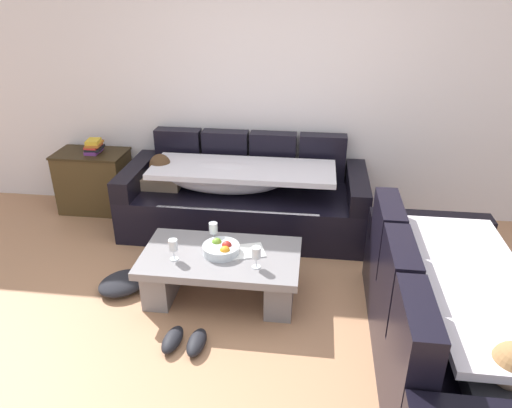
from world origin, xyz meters
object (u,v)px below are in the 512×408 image
(couch_near_window, at_px, (452,326))
(book_stack_on_cabinet, at_px, (94,146))
(coffee_table, at_px, (221,270))
(pair_of_shoes, at_px, (185,341))
(fruit_bowl, at_px, (221,249))
(wine_glass_near_left, at_px, (173,246))
(wine_glass_far_back, at_px, (213,229))
(couch_along_wall, at_px, (241,197))
(wine_glass_near_right, at_px, (256,253))
(crumpled_garment, at_px, (123,283))
(side_cabinet, at_px, (95,181))
(open_magazine, at_px, (246,251))

(couch_near_window, distance_m, book_stack_on_cabinet, 3.69)
(coffee_table, height_order, pair_of_shoes, coffee_table)
(fruit_bowl, bearing_deg, wine_glass_near_left, -158.97)
(wine_glass_far_back, bearing_deg, book_stack_on_cabinet, 141.47)
(pair_of_shoes, bearing_deg, couch_along_wall, 85.95)
(couch_near_window, xyz_separation_m, pair_of_shoes, (-1.70, -0.02, -0.29))
(wine_glass_near_left, relative_size, wine_glass_near_right, 1.00)
(couch_near_window, bearing_deg, wine_glass_far_back, 65.51)
(couch_near_window, xyz_separation_m, wine_glass_near_right, (-1.27, 0.43, 0.16))
(couch_along_wall, xyz_separation_m, pair_of_shoes, (-0.12, -1.72, -0.29))
(couch_along_wall, bearing_deg, pair_of_shoes, -94.05)
(couch_along_wall, xyz_separation_m, crumpled_garment, (-0.78, -1.15, -0.27))
(side_cabinet, xyz_separation_m, pair_of_shoes, (1.47, -1.95, -0.28))
(couch_near_window, relative_size, book_stack_on_cabinet, 9.03)
(couch_near_window, height_order, crumpled_garment, couch_near_window)
(fruit_bowl, distance_m, wine_glass_near_left, 0.36)
(open_magazine, bearing_deg, wine_glass_near_right, -79.84)
(couch_along_wall, bearing_deg, crumpled_garment, -124.22)
(wine_glass_far_back, bearing_deg, crumpled_garment, -164.24)
(side_cabinet, bearing_deg, crumpled_garment, -59.30)
(wine_glass_near_right, height_order, pair_of_shoes, wine_glass_near_right)
(fruit_bowl, bearing_deg, pair_of_shoes, -103.63)
(wine_glass_near_right, bearing_deg, pair_of_shoes, -133.59)
(side_cabinet, relative_size, book_stack_on_cabinet, 3.18)
(book_stack_on_cabinet, height_order, pair_of_shoes, book_stack_on_cabinet)
(wine_glass_near_left, height_order, side_cabinet, side_cabinet)
(couch_near_window, bearing_deg, coffee_table, 69.91)
(crumpled_garment, bearing_deg, coffee_table, 1.46)
(wine_glass_near_left, xyz_separation_m, wine_glass_near_right, (0.62, -0.03, 0.00))
(side_cabinet, bearing_deg, couch_near_window, -31.20)
(coffee_table, height_order, crumpled_garment, coffee_table)
(coffee_table, height_order, open_magazine, open_magazine)
(couch_along_wall, relative_size, crumpled_garment, 5.76)
(open_magazine, bearing_deg, book_stack_on_cabinet, 125.11)
(fruit_bowl, height_order, open_magazine, fruit_bowl)
(couch_along_wall, xyz_separation_m, wine_glass_near_right, (0.31, -1.27, 0.16))
(crumpled_garment, bearing_deg, open_magazine, 4.58)
(wine_glass_near_right, xyz_separation_m, pair_of_shoes, (-0.43, -0.46, -0.45))
(couch_near_window, height_order, wine_glass_near_left, couch_near_window)
(couch_along_wall, height_order, coffee_table, couch_along_wall)
(open_magazine, distance_m, pair_of_shoes, 0.81)
(wine_glass_near_left, xyz_separation_m, book_stack_on_cabinet, (-1.24, 1.47, 0.21))
(wine_glass_near_left, height_order, wine_glass_far_back, same)
(pair_of_shoes, bearing_deg, couch_near_window, 0.80)
(wine_glass_far_back, bearing_deg, couch_along_wall, 85.88)
(wine_glass_near_right, height_order, wine_glass_far_back, same)
(book_stack_on_cabinet, bearing_deg, couch_near_window, -31.65)
(couch_along_wall, xyz_separation_m, wine_glass_near_left, (-0.31, -1.24, 0.16))
(coffee_table, xyz_separation_m, open_magazine, (0.18, 0.06, 0.15))
(side_cabinet, distance_m, book_stack_on_cabinet, 0.39)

